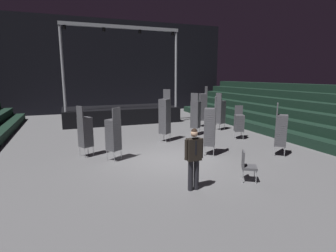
{
  "coord_description": "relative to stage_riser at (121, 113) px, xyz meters",
  "views": [
    {
      "loc": [
        -3.51,
        -9.21,
        3.2
      ],
      "look_at": [
        -0.12,
        -0.3,
        1.4
      ],
      "focal_mm": 28.45,
      "sensor_mm": 36.0,
      "label": 1
    }
  ],
  "objects": [
    {
      "name": "ground_plane",
      "position": [
        -0.0,
        -9.29,
        -0.67
      ],
      "size": [
        22.0,
        30.0,
        0.1
      ],
      "primitive_type": "cube",
      "color": "slate"
    },
    {
      "name": "arena_end_wall",
      "position": [
        -0.0,
        5.71,
        3.38
      ],
      "size": [
        22.0,
        0.3,
        8.0
      ],
      "primitive_type": "cube",
      "color": "black",
      "rests_on": "ground_plane"
    },
    {
      "name": "bleacher_bank_right",
      "position": [
        8.75,
        -8.29,
        0.73
      ],
      "size": [
        4.5,
        24.0,
        2.7
      ],
      "rotation": [
        0.0,
        0.0,
        -1.57
      ],
      "color": "black",
      "rests_on": "ground_plane"
    },
    {
      "name": "stage_riser",
      "position": [
        0.0,
        0.0,
        0.0
      ],
      "size": [
        7.75,
        3.16,
        6.28
      ],
      "color": "black",
      "rests_on": "ground_plane"
    },
    {
      "name": "man_with_tie",
      "position": [
        -0.3,
        -12.1,
        0.39
      ],
      "size": [
        0.57,
        0.24,
        1.79
      ],
      "rotation": [
        0.0,
        0.0,
        3.15
      ],
      "color": "black",
      "rests_on": "ground_plane"
    },
    {
      "name": "chair_stack_front_left",
      "position": [
        5.0,
        -4.93,
        0.49
      ],
      "size": [
        0.56,
        0.56,
        2.22
      ],
      "rotation": [
        0.0,
        0.0,
        5.03
      ],
      "color": "#B2B5BA",
      "rests_on": "ground_plane"
    },
    {
      "name": "chair_stack_front_right",
      "position": [
        4.56,
        -3.56,
        0.66
      ],
      "size": [
        0.52,
        0.52,
        2.56
      ],
      "rotation": [
        0.0,
        0.0,
        1.36
      ],
      "color": "#B2B5BA",
      "rests_on": "ground_plane"
    },
    {
      "name": "chair_stack_mid_left",
      "position": [
        0.92,
        -6.42,
        0.66
      ],
      "size": [
        0.61,
        0.61,
        2.56
      ],
      "rotation": [
        0.0,
        0.0,
        2.19
      ],
      "color": "#B2B5BA",
      "rests_on": "ground_plane"
    },
    {
      "name": "chair_stack_mid_right",
      "position": [
        -1.94,
        -8.56,
        0.4
      ],
      "size": [
        0.62,
        0.62,
        2.05
      ],
      "rotation": [
        0.0,
        0.0,
        0.64
      ],
      "color": "#B2B5BA",
      "rests_on": "ground_plane"
    },
    {
      "name": "chair_stack_mid_centre",
      "position": [
        1.83,
        -9.25,
        0.57
      ],
      "size": [
        0.61,
        0.61,
        2.39
      ],
      "rotation": [
        0.0,
        0.0,
        0.99
      ],
      "color": "#B2B5BA",
      "rests_on": "ground_plane"
    },
    {
      "name": "chair_stack_rear_left",
      "position": [
        4.47,
        -10.33,
        0.44
      ],
      "size": [
        0.62,
        0.62,
        2.14
      ],
      "rotation": [
        0.0,
        0.0,
        3.96
      ],
      "color": "#B2B5BA",
      "rests_on": "ground_plane"
    },
    {
      "name": "chair_stack_rear_right",
      "position": [
        4.66,
        -7.27,
        0.24
      ],
      "size": [
        0.57,
        0.57,
        1.71
      ],
      "rotation": [
        0.0,
        0.0,
        2.77
      ],
      "color": "#B2B5BA",
      "rests_on": "ground_plane"
    },
    {
      "name": "chair_stack_rear_centre",
      "position": [
        2.99,
        -5.65,
        0.53
      ],
      "size": [
        0.62,
        0.62,
        2.31
      ],
      "rotation": [
        0.0,
        0.0,
        5.42
      ],
      "color": "#B2B5BA",
      "rests_on": "ground_plane"
    },
    {
      "name": "chair_stack_aisle_left",
      "position": [
        -2.91,
        -7.64,
        0.4
      ],
      "size": [
        0.6,
        0.6,
        2.05
      ],
      "rotation": [
        0.0,
        0.0,
        5.21
      ],
      "color": "#B2B5BA",
      "rests_on": "ground_plane"
    },
    {
      "name": "loose_chair_near_man",
      "position": [
        1.52,
        -12.09,
        -0.09
      ],
      "size": [
        0.6,
        0.6,
        0.95
      ],
      "rotation": [
        0.0,
        0.0,
        4.16
      ],
      "color": "#B2B5BA",
      "rests_on": "ground_plane"
    }
  ]
}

